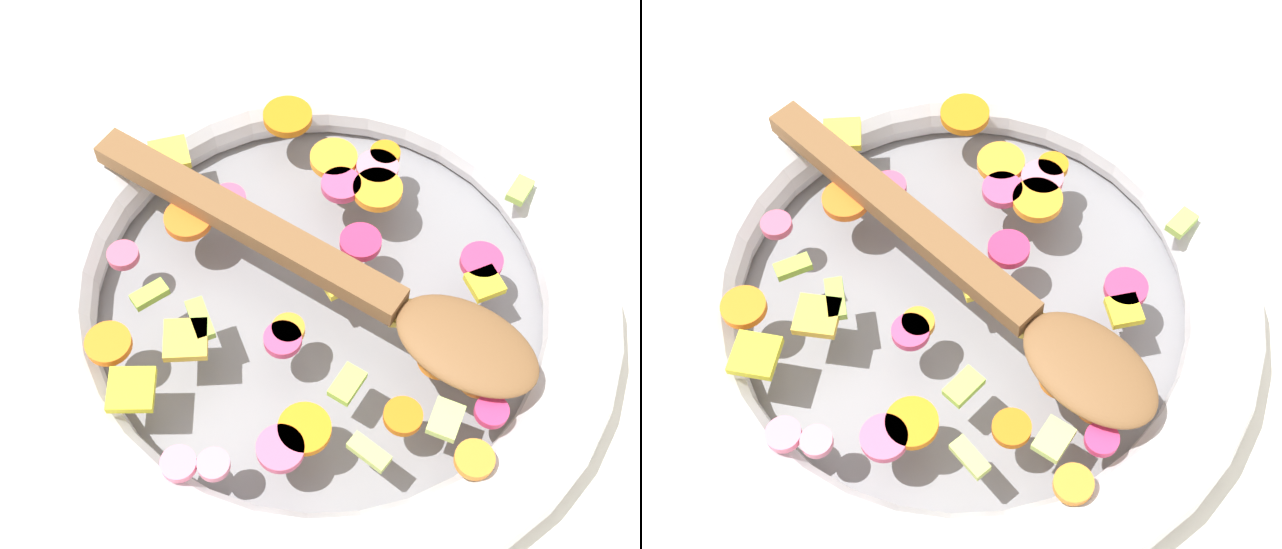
{
  "view_description": "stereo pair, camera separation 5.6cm",
  "coord_description": "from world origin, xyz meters",
  "views": [
    {
      "loc": [
        -0.27,
        -0.12,
        0.53
      ],
      "look_at": [
        0.0,
        0.0,
        0.05
      ],
      "focal_mm": 50.0,
      "sensor_mm": 36.0,
      "label": 1
    },
    {
      "loc": [
        -0.24,
        -0.17,
        0.53
      ],
      "look_at": [
        0.0,
        0.0,
        0.05
      ],
      "focal_mm": 50.0,
      "sensor_mm": 36.0,
      "label": 2
    }
  ],
  "objects": [
    {
      "name": "ground_plane",
      "position": [
        0.0,
        0.0,
        0.0
      ],
      "size": [
        4.0,
        4.0,
        0.0
      ],
      "primitive_type": "plane",
      "color": "silver"
    },
    {
      "name": "skillet",
      "position": [
        0.0,
        0.0,
        0.02
      ],
      "size": [
        0.39,
        0.39,
        0.05
      ],
      "color": "slate",
      "rests_on": "ground_plane"
    },
    {
      "name": "chopped_vegetables",
      "position": [
        -0.01,
        -0.0,
        0.05
      ],
      "size": [
        0.29,
        0.29,
        0.01
      ],
      "color": "orange",
      "rests_on": "skillet"
    },
    {
      "name": "wooden_spoon",
      "position": [
        -0.0,
        -0.02,
        0.06
      ],
      "size": [
        0.08,
        0.32,
        0.01
      ],
      "color": "brown",
      "rests_on": "chopped_vegetables"
    }
  ]
}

